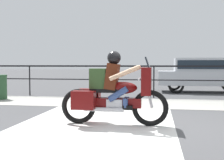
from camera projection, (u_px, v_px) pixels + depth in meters
ground_plane at (151, 126)px, 5.95m from camera, size 120.00×120.00×0.00m
sidewalk_band at (153, 103)px, 9.30m from camera, size 44.00×2.40×0.01m
crosswalk_band at (95, 126)px, 5.94m from camera, size 3.35×6.00×0.01m
fence_railing at (154, 72)px, 10.80m from camera, size 36.00×0.05×1.25m
motorcycle at (113, 92)px, 6.00m from camera, size 2.32×0.76×1.58m
parked_car at (201, 73)px, 12.93m from camera, size 4.12×1.61×1.58m
trash_bin at (0, 87)px, 10.31m from camera, size 0.52×0.52×0.91m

